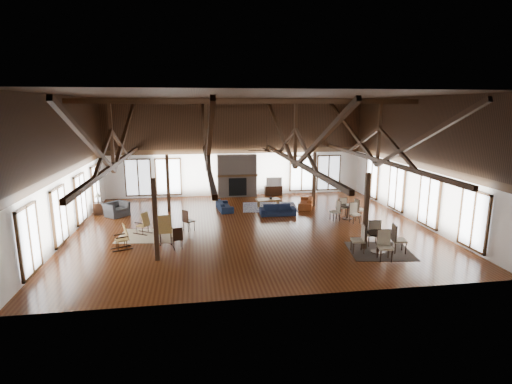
{
  "coord_description": "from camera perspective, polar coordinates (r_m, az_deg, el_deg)",
  "views": [
    {
      "loc": [
        -2.48,
        -17.7,
        5.54
      ],
      "look_at": [
        0.34,
        1.0,
        1.46
      ],
      "focal_mm": 28.0,
      "sensor_mm": 36.0,
      "label": 1
    }
  ],
  "objects": [
    {
      "name": "sofa_navy_front",
      "position": [
        20.7,
        3.11,
        -2.59
      ],
      "size": [
        1.84,
        0.75,
        0.53
      ],
      "primitive_type": "imported",
      "rotation": [
        0.0,
        0.0,
        -0.02
      ],
      "color": "black",
      "rests_on": "floor"
    },
    {
      "name": "ceiling",
      "position": [
        17.88,
        -0.62,
        13.65
      ],
      "size": [
        16.0,
        14.0,
        0.02
      ],
      "primitive_type": "cube",
      "color": "black",
      "rests_on": "wall_back"
    },
    {
      "name": "ceiling_fan",
      "position": [
        17.06,
        1.54,
        6.09
      ],
      "size": [
        1.6,
        1.6,
        0.75
      ],
      "color": "black",
      "rests_on": "roof_truss"
    },
    {
      "name": "wall_front",
      "position": [
        11.27,
        4.36,
        -0.89
      ],
      "size": [
        16.0,
        0.02,
        6.0
      ],
      "primitive_type": "cube",
      "color": "silver",
      "rests_on": "floor"
    },
    {
      "name": "wall_right",
      "position": [
        20.72,
        21.94,
        4.26
      ],
      "size": [
        0.02,
        14.0,
        6.0
      ],
      "primitive_type": "cube",
      "color": "silver",
      "rests_on": "floor"
    },
    {
      "name": "cafe_table_far",
      "position": [
        20.44,
        12.98,
        -2.47
      ],
      "size": [
        1.88,
        1.88,
        0.97
      ],
      "rotation": [
        0.0,
        0.0,
        0.14
      ],
      "color": "black",
      "rests_on": "floor"
    },
    {
      "name": "fireplace",
      "position": [
        24.86,
        -2.73,
        2.32
      ],
      "size": [
        2.5,
        0.69,
        2.6
      ],
      "color": "#706055",
      "rests_on": "floor"
    },
    {
      "name": "wall_back",
      "position": [
        24.95,
        -2.84,
        6.32
      ],
      "size": [
        16.0,
        0.02,
        6.0
      ],
      "primitive_type": "cube",
      "color": "silver",
      "rests_on": "floor"
    },
    {
      "name": "rug_dark",
      "position": [
        16.46,
        17.26,
        -8.04
      ],
      "size": [
        2.65,
        2.47,
        0.01
      ],
      "primitive_type": "cube",
      "rotation": [
        0.0,
        0.0,
        -0.15
      ],
      "color": "black",
      "rests_on": "floor"
    },
    {
      "name": "rug_tan",
      "position": [
        18.13,
        -15.08,
        -6.04
      ],
      "size": [
        2.73,
        2.26,
        0.01
      ],
      "primitive_type": "cube",
      "rotation": [
        0.0,
        0.0,
        -0.12
      ],
      "color": "tan",
      "rests_on": "floor"
    },
    {
      "name": "rocking_chair_c",
      "position": [
        16.68,
        -18.41,
        -6.17
      ],
      "size": [
        0.87,
        0.67,
        1.0
      ],
      "rotation": [
        0.0,
        0.0,
        1.96
      ],
      "color": "olive",
      "rests_on": "floor"
    },
    {
      "name": "tv_console",
      "position": [
        25.47,
        2.48,
        0.25
      ],
      "size": [
        1.12,
        0.42,
        0.56
      ],
      "primitive_type": "cube",
      "color": "black",
      "rests_on": "floor"
    },
    {
      "name": "sofa_orange",
      "position": [
        22.51,
        7.16,
        -1.44
      ],
      "size": [
        2.01,
        1.32,
        0.55
      ],
      "primitive_type": "imported",
      "rotation": [
        0.0,
        0.0,
        -1.92
      ],
      "color": "brown",
      "rests_on": "floor"
    },
    {
      "name": "rocking_chair_a",
      "position": [
        18.3,
        -15.72,
        -4.39
      ],
      "size": [
        0.87,
        0.76,
        0.99
      ],
      "rotation": [
        0.0,
        0.0,
        0.99
      ],
      "color": "olive",
      "rests_on": "floor"
    },
    {
      "name": "coffee_table",
      "position": [
        22.11,
        1.76,
        -1.16
      ],
      "size": [
        1.39,
        0.87,
        0.5
      ],
      "rotation": [
        0.0,
        0.0,
        0.18
      ],
      "color": "brown",
      "rests_on": "floor"
    },
    {
      "name": "side_chair_a",
      "position": [
        18.23,
        -9.83,
        -3.79
      ],
      "size": [
        0.59,
        0.59,
        1.0
      ],
      "rotation": [
        0.0,
        0.0,
        -0.89
      ],
      "color": "black",
      "rests_on": "floor"
    },
    {
      "name": "rocking_chair_b",
      "position": [
        16.92,
        -12.84,
        -5.25
      ],
      "size": [
        0.56,
        0.96,
        1.19
      ],
      "rotation": [
        0.0,
        0.0,
        0.06
      ],
      "color": "olive",
      "rests_on": "floor"
    },
    {
      "name": "floor",
      "position": [
        18.71,
        -0.58,
        -5.05
      ],
      "size": [
        16.0,
        16.0,
        0.0
      ],
      "primitive_type": "plane",
      "color": "#592B12",
      "rests_on": "ground"
    },
    {
      "name": "post_grid",
      "position": [
        18.32,
        -0.59,
        -0.48
      ],
      "size": [
        8.16,
        7.16,
        3.05
      ],
      "color": "#321B0D",
      "rests_on": "floor"
    },
    {
      "name": "side_table_lamp",
      "position": [
        22.35,
        -21.57,
        -1.85
      ],
      "size": [
        0.47,
        0.47,
        1.2
      ],
      "color": "black",
      "rests_on": "floor"
    },
    {
      "name": "sofa_navy_left",
      "position": [
        21.72,
        -4.52,
        -1.95
      ],
      "size": [
        1.79,
        0.89,
        0.5
      ],
      "primitive_type": "imported",
      "rotation": [
        0.0,
        0.0,
        1.7
      ],
      "color": "#121D34",
      "rests_on": "floor"
    },
    {
      "name": "rug_navy",
      "position": [
        22.38,
        1.96,
        -2.15
      ],
      "size": [
        3.23,
        2.56,
        0.01
      ],
      "primitive_type": "cube",
      "rotation": [
        0.0,
        0.0,
        -0.11
      ],
      "color": "#161A3F",
      "rests_on": "floor"
    },
    {
      "name": "cup_near",
      "position": [
        15.94,
        17.16,
        -5.54
      ],
      "size": [
        0.14,
        0.14,
        0.09
      ],
      "primitive_type": "imported",
      "rotation": [
        0.0,
        0.0,
        -0.31
      ],
      "color": "#B2B2B2",
      "rests_on": "cafe_table_near"
    },
    {
      "name": "armchair",
      "position": [
        21.72,
        -19.32,
        -2.34
      ],
      "size": [
        1.43,
        1.44,
        0.71
      ],
      "primitive_type": "imported",
      "rotation": [
        0.0,
        0.0,
        0.81
      ],
      "color": "#2F2F31",
      "rests_on": "floor"
    },
    {
      "name": "television",
      "position": [
        25.36,
        2.56,
        1.5
      ],
      "size": [
        1.0,
        0.15,
        0.57
      ],
      "primitive_type": "imported",
      "rotation": [
        0.0,
        0.0,
        -0.02
      ],
      "color": "#B2B2B2",
      "rests_on": "tv_console"
    },
    {
      "name": "side_chair_b",
      "position": [
        16.04,
        -11.14,
        -6.26
      ],
      "size": [
        0.45,
        0.45,
        0.91
      ],
      "rotation": [
        0.0,
        0.0,
        0.2
      ],
      "color": "black",
      "rests_on": "floor"
    },
    {
      "name": "cafe_table_near",
      "position": [
        16.12,
        17.12,
        -6.41
      ],
      "size": [
        2.15,
        2.15,
        1.1
      ],
      "rotation": [
        0.0,
        0.0,
        -0.15
      ],
      "color": "black",
      "rests_on": "floor"
    },
    {
      "name": "vase",
      "position": [
        22.05,
        2.12,
        -0.79
      ],
      "size": [
        0.19,
        0.19,
        0.19
      ],
      "primitive_type": "imported",
      "rotation": [
        0.0,
        0.0,
        -0.04
      ],
      "color": "#B2B2B2",
      "rests_on": "coffee_table"
    },
    {
      "name": "roof_truss",
      "position": [
        17.93,
        -0.6,
        7.34
      ],
      "size": [
        15.6,
        14.07,
        3.14
      ],
      "color": "#321B0D",
      "rests_on": "wall_back"
    },
    {
      "name": "wall_left",
      "position": [
        18.71,
        -25.68,
        3.17
      ],
      "size": [
        0.02,
        14.0,
        6.0
      ],
      "primitive_type": "cube",
      "color": "silver",
      "rests_on": "floor"
    },
    {
      "name": "cup_far",
      "position": [
        20.29,
        12.91,
        -1.8
      ],
      "size": [
        0.15,
        0.15,
        0.1
      ],
      "primitive_type": "imported",
      "rotation": [
        0.0,
        0.0,
        0.19
      ],
      "color": "#B2B2B2",
      "rests_on": "cafe_table_far"
    }
  ]
}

